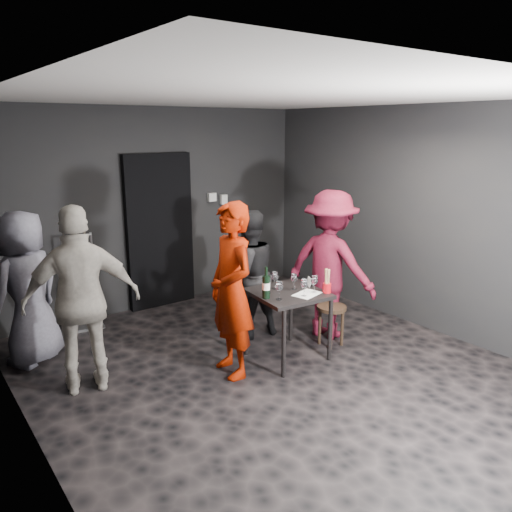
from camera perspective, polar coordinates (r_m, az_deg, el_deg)
floor at (r=5.30m, az=1.59°, el=-12.77°), size 4.50×5.00×0.02m
ceiling at (r=4.72m, az=1.83°, el=17.79°), size 4.50×5.00×0.02m
wall_back at (r=6.93m, az=-11.27°, el=5.27°), size 4.50×0.04×2.70m
wall_left at (r=3.91m, az=-25.21°, el=-2.96°), size 0.04×5.00×2.70m
wall_right at (r=6.45m, az=17.63°, el=4.19°), size 0.04×5.00×2.70m
doorway at (r=6.93m, az=-10.94°, el=2.77°), size 0.95×0.10×2.10m
wallbox_upper at (r=7.28m, az=-5.06°, el=6.72°), size 0.12×0.06×0.12m
wallbox_lower at (r=7.39m, az=-3.73°, el=6.47°), size 0.10×0.06×0.14m
hand_truck at (r=6.62m, az=-19.09°, el=-5.85°), size 0.39×0.34×1.18m
tasting_table at (r=5.31m, az=3.68°, el=-5.10°), size 0.72×0.72×0.75m
stool at (r=5.76m, az=8.61°, el=-6.61°), size 0.33×0.33×0.47m
server_red at (r=4.86m, az=-2.84°, el=-2.32°), size 0.58×0.80×2.05m
woman_black at (r=5.83m, az=-0.91°, el=-2.04°), size 0.78×0.48×1.53m
man_maroon at (r=5.85m, az=8.54°, el=0.33°), size 0.96×1.43×2.03m
bystander_cream at (r=4.81m, az=-19.39°, el=-3.00°), size 1.34×0.90×2.10m
bystander_grey at (r=5.65m, az=-24.74°, el=-2.75°), size 0.98×0.86×1.76m
tasting_mat at (r=5.21m, az=5.84°, el=-4.34°), size 0.34×0.26×0.00m
wine_glass_a at (r=5.00m, az=2.66°, el=-3.85°), size 0.09×0.09×0.21m
wine_glass_b at (r=5.19m, az=1.36°, el=-3.19°), size 0.10×0.10×0.21m
wine_glass_c at (r=5.33m, az=2.17°, el=-2.70°), size 0.08×0.08×0.21m
wine_glass_d at (r=5.12m, az=5.52°, el=-3.52°), size 0.09×0.09×0.20m
wine_glass_e at (r=5.25m, az=6.68°, el=-3.12°), size 0.08×0.08×0.20m
wine_glass_f at (r=5.33m, az=4.38°, el=-2.85°), size 0.08×0.08×0.18m
wine_bottle at (r=5.03m, az=1.17°, el=-3.48°), size 0.08×0.08×0.33m
breadstick_cup at (r=5.26m, az=8.13°, el=-2.85°), size 0.09×0.09×0.27m
reserved_card at (r=5.47m, az=6.08°, el=-2.95°), size 0.11×0.14×0.09m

